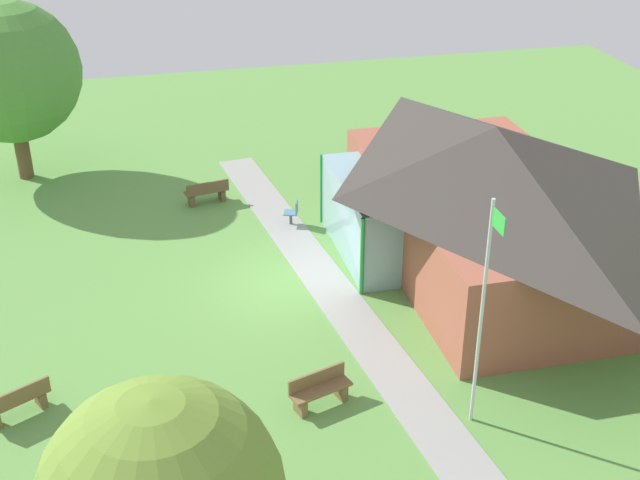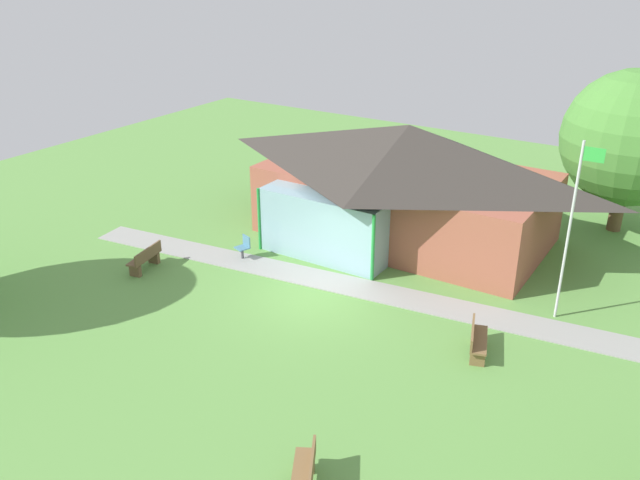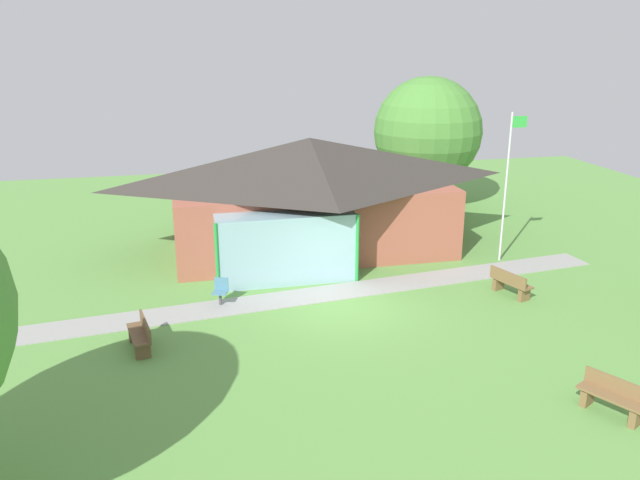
% 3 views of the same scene
% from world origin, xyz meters
% --- Properties ---
extents(ground_plane, '(44.00, 44.00, 0.00)m').
position_xyz_m(ground_plane, '(0.00, 0.00, 0.00)').
color(ground_plane, '#609947').
extents(pavilion, '(11.49, 7.45, 4.38)m').
position_xyz_m(pavilion, '(0.07, 5.90, 2.28)').
color(pavilion, '#A35642').
rests_on(pavilion, ground_plane).
extents(footpath, '(19.62, 3.62, 0.03)m').
position_xyz_m(footpath, '(0.00, 1.18, 0.01)').
color(footpath, '#999993').
rests_on(footpath, ground_plane).
extents(flagpole, '(0.64, 0.08, 5.53)m').
position_xyz_m(flagpole, '(6.82, 2.91, 3.05)').
color(flagpole, silver).
rests_on(flagpole, ground_plane).
extents(bench_front_right, '(1.10, 1.53, 0.84)m').
position_xyz_m(bench_front_right, '(4.25, -7.05, 0.40)').
color(bench_front_right, brown).
rests_on(bench_front_right, ground_plane).
extents(bench_mid_right, '(0.89, 1.56, 0.84)m').
position_xyz_m(bench_mid_right, '(5.45, -0.29, 0.40)').
color(bench_mid_right, brown).
rests_on(bench_mid_right, ground_plane).
extents(bench_mid_left, '(0.72, 1.56, 0.84)m').
position_xyz_m(bench_mid_left, '(-6.12, -1.50, 0.40)').
color(bench_mid_left, brown).
rests_on(bench_mid_left, ground_plane).
extents(patio_chair_west, '(0.56, 0.56, 0.86)m').
position_xyz_m(patio_chair_west, '(-3.79, 1.04, 0.42)').
color(patio_chair_west, teal).
rests_on(patio_chair_west, ground_plane).
extents(tree_lawn_corner, '(5.00, 5.00, 6.50)m').
position_xyz_m(tree_lawn_corner, '(-9.98, -7.73, 3.99)').
color(tree_lawn_corner, brown).
rests_on(tree_lawn_corner, ground_plane).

